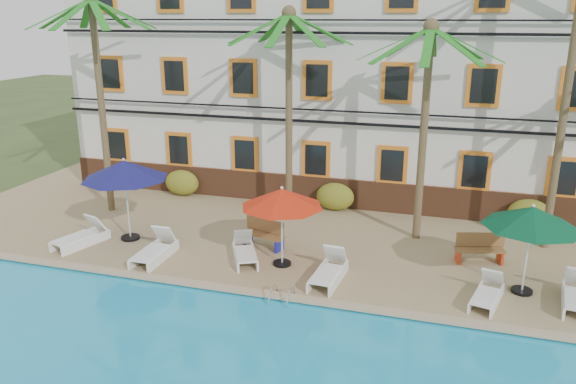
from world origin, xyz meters
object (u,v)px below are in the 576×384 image
(umbrella_blue, at_px, (124,170))
(pool_ladder, at_px, (282,299))
(umbrella_green, at_px, (532,217))
(bench_right, at_px, (479,248))
(lounger_c, at_px, (245,251))
(lounger_e, at_px, (487,294))
(palm_b, at_px, (289,85))
(lounger_d, at_px, (329,271))
(palm_d, at_px, (573,48))
(lounger_a, at_px, (81,236))
(palm_a, at_px, (98,75))
(bench_left, at_px, (265,233))
(palm_c, at_px, (426,101))
(umbrella_red, at_px, (282,198))
(lounger_b, at_px, (155,250))

(umbrella_blue, distance_m, pool_ladder, 7.23)
(umbrella_green, bearing_deg, bench_right, 122.43)
(lounger_c, bearing_deg, lounger_e, -5.71)
(umbrella_blue, xyz_separation_m, umbrella_green, (12.57, -0.30, -0.24))
(palm_b, bearing_deg, umbrella_blue, -139.96)
(umbrella_green, height_order, lounger_d, umbrella_green)
(umbrella_green, bearing_deg, lounger_d, -170.97)
(palm_d, distance_m, lounger_a, 16.63)
(lounger_d, relative_size, lounger_e, 1.11)
(palm_a, bearing_deg, pool_ladder, -30.33)
(bench_left, bearing_deg, lounger_d, -35.65)
(lounger_e, bearing_deg, palm_c, 117.68)
(lounger_d, distance_m, bench_left, 3.21)
(umbrella_green, bearing_deg, lounger_a, -177.44)
(bench_left, relative_size, pool_ladder, 2.11)
(bench_left, bearing_deg, palm_b, 91.60)
(palm_a, xyz_separation_m, umbrella_green, (14.93, -2.76, -3.05))
(lounger_e, relative_size, pool_ladder, 2.41)
(palm_c, relative_size, umbrella_red, 2.87)
(lounger_b, height_order, lounger_c, lounger_b)
(palm_a, distance_m, umbrella_red, 9.07)
(palm_b, distance_m, lounger_c, 6.38)
(palm_a, height_order, lounger_c, palm_a)
(lounger_e, distance_m, bench_left, 7.22)
(lounger_c, xyz_separation_m, pool_ladder, (1.88, -2.13, -0.28))
(umbrella_blue, relative_size, lounger_b, 1.44)
(lounger_c, bearing_deg, umbrella_green, 1.27)
(umbrella_blue, xyz_separation_m, lounger_b, (1.66, -1.24, -2.15))
(umbrella_red, bearing_deg, bench_right, 18.79)
(lounger_e, bearing_deg, lounger_a, 178.75)
(lounger_b, relative_size, lounger_e, 1.11)
(umbrella_red, bearing_deg, umbrella_green, 1.57)
(umbrella_blue, relative_size, umbrella_red, 1.13)
(umbrella_green, xyz_separation_m, lounger_d, (-5.31, -0.84, -1.92))
(bench_right, bearing_deg, pool_ladder, -141.52)
(lounger_a, relative_size, pool_ladder, 2.77)
(lounger_a, bearing_deg, umbrella_green, 2.56)
(lounger_e, bearing_deg, umbrella_green, 43.06)
(palm_d, bearing_deg, palm_c, -174.61)
(palm_a, height_order, bench_left, palm_a)
(palm_d, bearing_deg, umbrella_red, -154.19)
(palm_c, relative_size, lounger_e, 4.05)
(palm_a, xyz_separation_m, palm_d, (15.94, 0.90, 1.16))
(palm_c, height_order, lounger_a, palm_c)
(umbrella_green, xyz_separation_m, bench_left, (-7.92, 1.03, -1.75))
(palm_c, xyz_separation_m, palm_d, (4.16, 0.39, 1.68))
(lounger_b, relative_size, lounger_d, 1.00)
(lounger_a, height_order, lounger_c, lounger_a)
(umbrella_red, height_order, lounger_b, umbrella_red)
(umbrella_red, relative_size, bench_left, 1.61)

